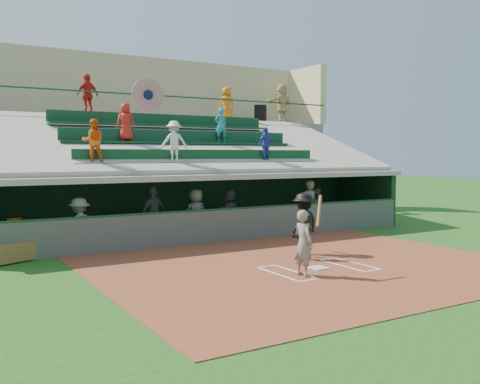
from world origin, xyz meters
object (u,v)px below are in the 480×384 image
catcher (300,237)px  trash_bin (260,114)px  home_plate (319,268)px  batter_at_plate (304,242)px  white_table (17,244)px  water_cooler (14,226)px

catcher → trash_bin: 14.47m
home_plate → trash_bin: trash_bin is taller
batter_at_plate → catcher: batter_at_plate is taller
home_plate → white_table: (-6.40, 5.97, 0.32)m
home_plate → water_cooler: size_ratio=1.00×
home_plate → water_cooler: bearing=137.2°
catcher → water_cooler: catcher is taller
catcher → trash_bin: bearing=-117.5°
catcher → home_plate: bearing=75.4°
batter_at_plate → home_plate: bearing=29.0°
catcher → water_cooler: size_ratio=2.89×
water_cooler → trash_bin: bearing=29.0°
water_cooler → trash_bin: trash_bin is taller
batter_at_plate → white_table: bearing=130.6°
home_plate → catcher: bearing=74.7°
white_table → catcher: bearing=-37.0°
home_plate → water_cooler: 8.86m
trash_bin → batter_at_plate: bearing=-119.1°
white_table → water_cooler: size_ratio=1.66×
home_plate → trash_bin: bearing=62.9°
batter_at_plate → water_cooler: 8.56m
water_cooler → trash_bin: 15.79m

